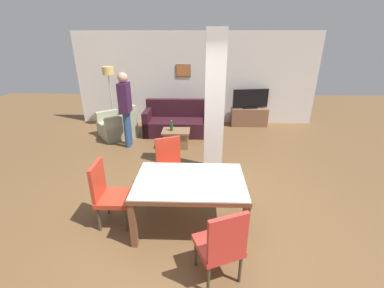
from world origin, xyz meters
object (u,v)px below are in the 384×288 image
at_px(tv_stand, 249,117).
at_px(standing_person, 125,105).
at_px(dining_table, 190,189).
at_px(bottle, 172,127).
at_px(dining_chair_near_right, 222,244).
at_px(dining_chair_head_left, 108,192).
at_px(armchair, 119,125).
at_px(dining_chair_far_left, 170,164).
at_px(floor_lamp, 109,77).
at_px(sofa, 180,123).
at_px(coffee_table, 176,138).
at_px(tv_screen, 251,99).

xyz_separation_m(tv_stand, standing_person, (-3.27, -1.70, 0.78)).
relative_size(dining_table, tv_stand, 1.40).
relative_size(bottle, tv_stand, 0.24).
bearing_deg(bottle, standing_person, 177.75).
relative_size(dining_chair_near_right, dining_chair_head_left, 1.00).
bearing_deg(standing_person, armchair, -145.78).
bearing_deg(dining_chair_head_left, dining_chair_far_left, 138.07).
distance_m(bottle, floor_lamp, 2.59).
xyz_separation_m(armchair, standing_person, (0.45, -0.68, 0.75)).
relative_size(dining_table, dining_chair_head_left, 1.57).
bearing_deg(floor_lamp, standing_person, -60.11).
distance_m(dining_chair_far_left, sofa, 2.91).
relative_size(dining_chair_far_left, dining_chair_head_left, 1.00).
bearing_deg(coffee_table, bottle, -169.60).
bearing_deg(dining_chair_far_left, coffee_table, -110.73).
bearing_deg(standing_person, dining_chair_far_left, 33.82).
distance_m(dining_chair_far_left, floor_lamp, 4.11).
bearing_deg(dining_table, dining_chair_near_right, -68.23).
bearing_deg(tv_stand, armchair, -164.73).
distance_m(dining_table, bottle, 2.87).
bearing_deg(tv_stand, dining_chair_near_right, -102.92).
xyz_separation_m(dining_chair_near_right, tv_stand, (1.26, 5.49, -0.25)).
distance_m(dining_table, dining_chair_far_left, 0.96).
xyz_separation_m(dining_chair_far_left, tv_screen, (2.00, 3.68, 0.30)).
distance_m(armchair, standing_person, 1.11).
xyz_separation_m(bottle, floor_lamp, (-1.91, 1.47, 0.96)).
bearing_deg(sofa, tv_screen, -159.45).
xyz_separation_m(sofa, armchair, (-1.65, -0.24, -0.01)).
bearing_deg(sofa, armchair, 8.27).
xyz_separation_m(dining_table, dining_chair_head_left, (-1.16, 0.00, -0.07)).
relative_size(dining_table, sofa, 0.80).
relative_size(coffee_table, floor_lamp, 0.38).
distance_m(dining_chair_head_left, floor_lamp, 4.58).
xyz_separation_m(dining_chair_near_right, sofa, (-0.81, 4.71, -0.21)).
xyz_separation_m(sofa, floor_lamp, (-2.03, 0.50, 1.17)).
distance_m(dining_table, dining_chair_near_right, 1.01).
bearing_deg(armchair, dining_chair_far_left, 174.49).
bearing_deg(dining_table, bottle, 101.15).
distance_m(dining_table, dining_chair_head_left, 1.17).
bearing_deg(dining_chair_far_left, tv_screen, -141.57).
bearing_deg(tv_stand, tv_screen, 75.96).
distance_m(sofa, tv_screen, 2.27).
bearing_deg(coffee_table, armchair, 156.62).
height_order(dining_chair_far_left, bottle, dining_chair_far_left).
distance_m(dining_chair_near_right, tv_stand, 5.64).
bearing_deg(armchair, sofa, -120.03).
relative_size(dining_chair_far_left, tv_screen, 0.91).
bearing_deg(bottle, dining_chair_head_left, -102.20).
relative_size(floor_lamp, standing_person, 0.98).
relative_size(tv_screen, floor_lamp, 0.60).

